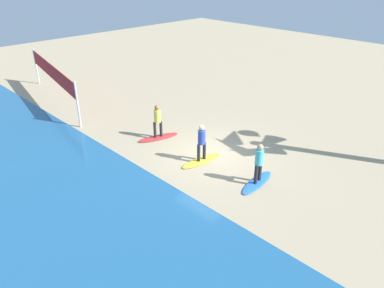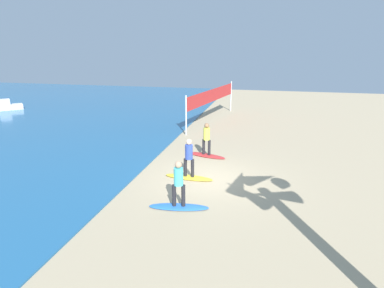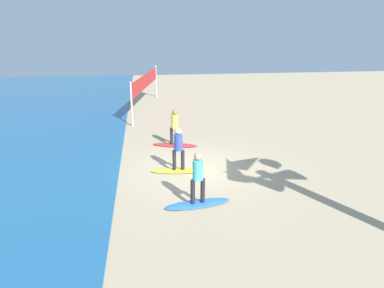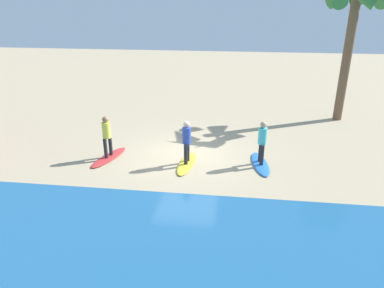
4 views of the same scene
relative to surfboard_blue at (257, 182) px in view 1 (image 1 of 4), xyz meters
The scene contains 8 objects.
ground_plane 2.92m from the surfboard_blue, ahead, with size 60.00×60.00×0.00m, color tan.
surfboard_blue is the anchor object (origin of this frame).
surfer_blue 0.99m from the surfboard_blue, ahead, with size 0.32×0.46×1.64m.
surfboard_yellow 2.79m from the surfboard_blue, ahead, with size 2.10×0.56×0.09m, color yellow.
surfer_yellow 2.96m from the surfboard_blue, ahead, with size 0.32×0.46×1.64m.
surfboard_red 5.89m from the surfboard_blue, ahead, with size 2.10×0.56×0.09m, color red.
surfer_red 5.98m from the surfboard_blue, ahead, with size 0.32×0.45×1.64m.
volleyball_net 14.37m from the surfboard_blue, ahead, with size 8.93×1.83×2.50m.
Camera 1 is at (-10.00, 10.98, 7.99)m, focal length 34.95 mm.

